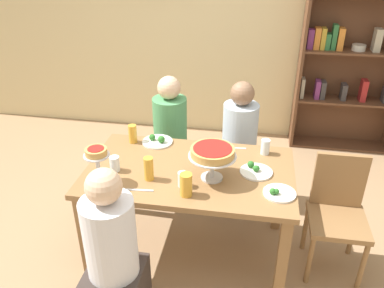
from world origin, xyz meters
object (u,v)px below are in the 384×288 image
dining_table (190,181)px  beer_glass_amber_spare (149,169)px  personal_pizza_stand (97,159)px  deep_dish_pizza_stand (212,154)px  bookshelf (354,48)px  chair_head_east (337,209)px  salad_plate_spare (157,141)px  salad_plate_far_diner (256,170)px  beer_glass_amber_tall (133,134)px  salad_plate_near_diner (279,193)px  water_glass_clear_far (115,164)px  cutlery_fork_near (140,190)px  water_glass_clear_near (182,179)px  diner_near_left (114,265)px  beer_glass_amber_short (186,185)px  diner_far_left (171,145)px  water_glass_clear_spare (265,147)px  diner_far_right (239,153)px  cutlery_knife_near (234,148)px

dining_table → beer_glass_amber_spare: (-0.25, -0.17, 0.18)m
personal_pizza_stand → deep_dish_pizza_stand: bearing=13.7°
bookshelf → chair_head_east: (-0.35, -1.97, -0.65)m
chair_head_east → salad_plate_spare: size_ratio=3.59×
salad_plate_far_diner → beer_glass_amber_tall: size_ratio=1.54×
salad_plate_near_diner → bookshelf: bearing=70.3°
dining_table → salad_plate_far_diner: size_ratio=6.44×
chair_head_east → water_glass_clear_far: chair_head_east is taller
personal_pizza_stand → cutlery_fork_near: 0.34m
dining_table → bookshelf: size_ratio=0.66×
water_glass_clear_near → diner_near_left: bearing=-121.7°
chair_head_east → deep_dish_pizza_stand: bearing=8.8°
diner_near_left → cutlery_fork_near: diner_near_left is taller
bookshelf → salad_plate_near_diner: 2.39m
salad_plate_spare → cutlery_fork_near: size_ratio=1.35×
bookshelf → salad_plate_spare: size_ratio=9.13×
dining_table → deep_dish_pizza_stand: bearing=-26.7°
cutlery_fork_near → dining_table: bearing=43.3°
water_glass_clear_near → bookshelf: bearing=57.6°
cutlery_fork_near → beer_glass_amber_tall: bearing=105.8°
diner_near_left → beer_glass_amber_short: diner_near_left is taller
dining_table → water_glass_clear_near: size_ratio=14.00×
dining_table → beer_glass_amber_tall: 0.63m
salad_plate_near_diner → water_glass_clear_near: size_ratio=2.02×
dining_table → diner_far_left: diner_far_left is taller
salad_plate_near_diner → water_glass_clear_near: 0.62m
beer_glass_amber_short → beer_glass_amber_spare: 0.31m
bookshelf → salad_plate_near_diner: bookshelf is taller
chair_head_east → cutlery_fork_near: bearing=15.1°
chair_head_east → water_glass_clear_spare: chair_head_east is taller
bookshelf → salad_plate_near_diner: (-0.79, -2.22, -0.38)m
diner_far_right → water_glass_clear_spare: bearing=26.6°
salad_plate_near_diner → salad_plate_far_diner: salad_plate_far_diner is taller
beer_glass_amber_short → beer_glass_amber_spare: size_ratio=0.94×
beer_glass_amber_spare → water_glass_clear_spare: 0.91m
bookshelf → water_glass_clear_far: bearing=-132.1°
salad_plate_near_diner → cutlery_fork_near: (-0.89, -0.11, -0.01)m
beer_glass_amber_spare → salad_plate_near_diner: bearing=-2.2°
beer_glass_amber_short → diner_far_left: bearing=107.7°
diner_near_left → diner_far_left: same height
water_glass_clear_far → cutlery_knife_near: 0.92m
diner_far_right → cutlery_knife_near: size_ratio=6.39×
salad_plate_near_diner → beer_glass_amber_spare: bearing=177.8°
beer_glass_amber_tall → cutlery_knife_near: bearing=2.2°
cutlery_knife_near → chair_head_east: bearing=152.9°
deep_dish_pizza_stand → water_glass_clear_near: size_ratio=3.08×
bookshelf → salad_plate_far_diner: bearing=-115.5°
water_glass_clear_near → cutlery_fork_near: bearing=-160.0°
dining_table → salad_plate_near_diner: 0.65m
diner_far_right → deep_dish_pizza_stand: bearing=-9.9°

